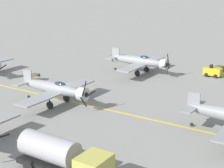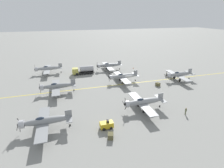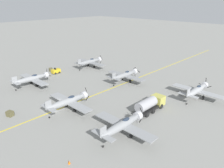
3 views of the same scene
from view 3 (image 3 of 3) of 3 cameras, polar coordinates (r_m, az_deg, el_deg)
ground_plane at (r=46.68m, az=-14.48°, el=-6.65°), size 400.00×400.00×0.00m
taxiway_stripe at (r=46.68m, az=-14.48°, el=-6.65°), size 0.30×160.00×0.01m
airplane_mid_center at (r=45.26m, az=-11.33°, el=-4.44°), size 12.00×9.98×3.70m
airplane_mid_right at (r=36.58m, az=2.85°, el=-10.59°), size 12.00×9.98×3.65m
airplane_far_center at (r=59.93m, az=3.46°, el=2.39°), size 12.00×9.98×3.65m
airplane_mid_left at (r=60.67m, az=-20.16°, el=1.33°), size 12.00×9.98×3.71m
airplane_far_right at (r=53.37m, az=21.32°, el=-1.50°), size 12.00×9.98×3.80m
airplane_far_left at (r=73.30m, az=-5.72°, el=5.83°), size 12.00×9.98×3.65m
fuel_tanker at (r=45.05m, az=9.90°, el=-5.17°), size 2.68×8.00×2.98m
tow_tractor at (r=69.41m, az=-14.43°, el=3.32°), size 1.57×2.60×1.79m
supply_crate_by_tanker at (r=47.29m, az=-25.13°, el=-7.03°), size 1.50×1.38×1.03m
supply_crate_mid_lane at (r=72.15m, az=-15.69°, el=3.64°), size 1.48×1.35×1.02m
traffic_cone at (r=32.56m, az=-11.12°, el=-19.40°), size 0.36×0.36×0.55m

